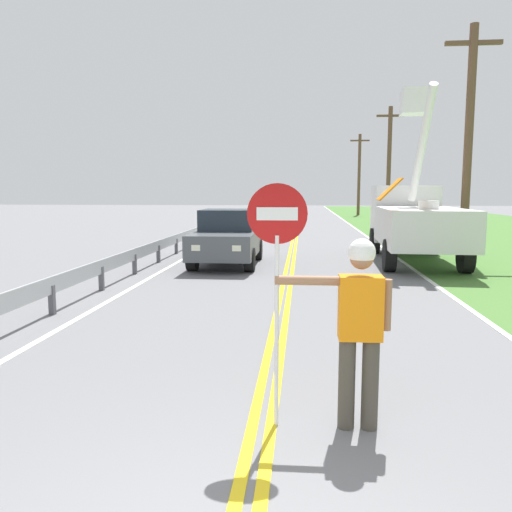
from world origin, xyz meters
TOP-DOWN VIEW (x-y plane):
  - centerline_yellow_left at (-0.09, 20.00)m, footprint 0.11×110.00m
  - centerline_yellow_right at (0.09, 20.00)m, footprint 0.11×110.00m
  - edge_line_right at (3.60, 20.00)m, footprint 0.12×110.00m
  - edge_line_left at (-3.60, 20.00)m, footprint 0.12×110.00m
  - flagger_worker at (0.91, 2.32)m, footprint 1.09×0.25m
  - stop_sign_paddle at (0.14, 2.30)m, footprint 0.56×0.04m
  - utility_bucket_truck at (3.96, 14.50)m, footprint 2.92×6.90m
  - oncoming_sedan_nearest at (-1.93, 12.94)m, footprint 1.92×4.11m
  - utility_pole_near at (5.81, 15.22)m, footprint 1.80×0.28m
  - utility_pole_mid at (6.05, 32.25)m, footprint 1.80×0.28m
  - utility_pole_far at (5.67, 46.75)m, footprint 1.80×0.28m
  - guardrail_left_shoulder at (-4.20, 14.32)m, footprint 0.10×32.00m

SIDE VIEW (x-z plane):
  - centerline_yellow_left at x=-0.09m, z-range 0.00..0.01m
  - centerline_yellow_right at x=0.09m, z-range 0.00..0.01m
  - edge_line_right at x=3.60m, z-range 0.00..0.01m
  - edge_line_left at x=-3.60m, z-range 0.00..0.01m
  - guardrail_left_shoulder at x=-4.20m, z-range 0.16..0.87m
  - oncoming_sedan_nearest at x=-1.93m, z-range -0.02..1.68m
  - flagger_worker at x=0.91m, z-range 0.13..1.96m
  - utility_bucket_truck at x=3.96m, z-range -1.36..4.19m
  - stop_sign_paddle at x=0.14m, z-range 0.54..2.87m
  - utility_pole_near at x=5.81m, z-range 0.18..7.80m
  - utility_pole_far at x=5.67m, z-range 0.18..7.81m
  - utility_pole_mid at x=6.05m, z-range 0.18..7.98m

